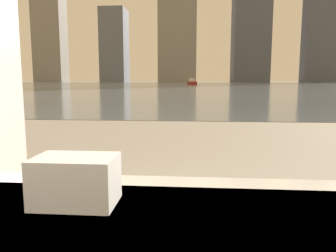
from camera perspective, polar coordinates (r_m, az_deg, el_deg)
towel_stack at (r=1.13m, az=-15.77°, el=-9.12°), size 0.27×0.18×0.16m
harbor_water at (r=62.20m, az=4.61°, el=7.20°), size 180.00×110.00×0.01m
harbor_boat_2 at (r=60.41m, az=4.20°, el=7.59°), size 1.85×3.44×1.22m
skyline_tower_1 at (r=122.27m, az=-9.30°, el=13.57°), size 8.70×10.41×25.74m
skyline_tower_2 at (r=120.03m, az=1.70°, el=17.61°), size 13.22×9.08×41.69m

